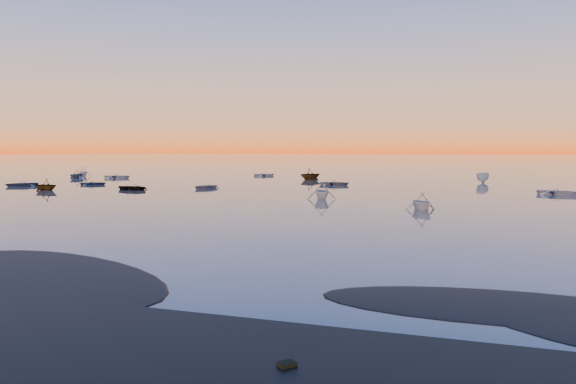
% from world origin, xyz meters
% --- Properties ---
extents(ground, '(600.00, 600.00, 0.00)m').
position_xyz_m(ground, '(0.00, 100.00, 0.00)').
color(ground, slate).
rests_on(ground, ground).
extents(moored_fleet, '(124.00, 58.00, 1.20)m').
position_xyz_m(moored_fleet, '(0.00, 53.00, 0.00)').
color(moored_fleet, white).
rests_on(moored_fleet, ground).
extents(boat_near_right, '(3.90, 2.64, 1.25)m').
position_xyz_m(boat_near_right, '(3.56, 34.39, 0.00)').
color(boat_near_right, white).
rests_on(boat_near_right, ground).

